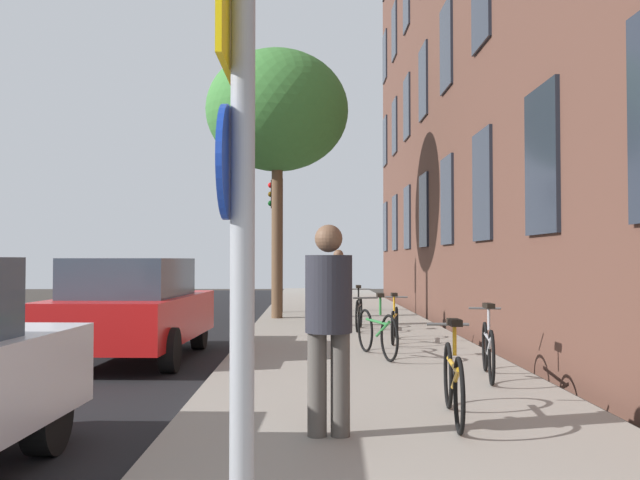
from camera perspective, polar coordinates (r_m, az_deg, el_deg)
The scene contains 14 objects.
ground_plane at distance 16.05m, azimuth -10.59°, elevation -7.40°, with size 41.80×41.80×0.00m, color #332D28.
road_asphalt at distance 16.53m, azimuth -17.83°, elevation -7.16°, with size 7.00×38.00×0.01m, color black.
sidewalk at distance 15.84m, azimuth 2.10°, elevation -7.28°, with size 4.20×38.00×0.12m, color gray.
sign_post at distance 3.29m, azimuth -7.02°, elevation 3.93°, with size 0.15×0.60×3.13m.
traffic_light at distance 19.13m, azimuth -3.64°, elevation 1.65°, with size 0.43×0.24×3.80m.
tree_near at distance 17.60m, azimuth -3.65°, elevation 10.81°, with size 3.65×3.65×6.87m.
bicycle_0 at distance 6.48m, azimuth 11.25°, elevation -11.61°, with size 0.42×1.66×0.95m.
bicycle_1 at distance 8.82m, azimuth 14.08°, elevation -8.93°, with size 0.48×1.66×0.95m.
bicycle_2 at distance 10.43m, azimuth 4.86°, elevation -7.75°, with size 0.57×1.73×0.98m.
bicycle_3 at distance 12.31m, azimuth 6.36°, elevation -6.99°, with size 0.48×1.60×0.89m.
bicycle_4 at distance 14.30m, azimuth 3.33°, elevation -6.15°, with size 0.42×1.61×0.95m.
pedestrian_0 at distance 5.73m, azimuth 0.74°, elevation -6.37°, with size 0.56×0.56×1.79m.
pedestrian_1 at distance 15.19m, azimuth 1.58°, elevation -3.60°, with size 0.54×0.54×1.71m.
car_1 at distance 11.15m, azimuth -15.58°, elevation -5.57°, with size 2.00×4.02×1.62m.
Camera 1 is at (0.28, -0.74, 1.61)m, focal length 37.69 mm.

